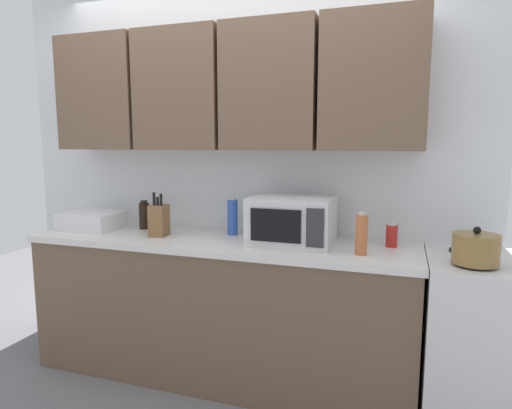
{
  "coord_description": "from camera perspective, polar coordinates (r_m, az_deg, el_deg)",
  "views": [
    {
      "loc": [
        1.07,
        -2.75,
        1.49
      ],
      "look_at": [
        0.23,
        -0.25,
        1.12
      ],
      "focal_mm": 30.56,
      "sensor_mm": 36.0,
      "label": 1
    }
  ],
  "objects": [
    {
      "name": "knife_block",
      "position": [
        2.86,
        -12.58,
        -1.99
      ],
      "size": [
        0.11,
        0.13,
        0.28
      ],
      "color": "brown",
      "rests_on": "counter_run"
    },
    {
      "name": "stove_range",
      "position": [
        2.69,
        29.37,
        -15.77
      ],
      "size": [
        0.76,
        0.64,
        0.91
      ],
      "color": "silver",
      "rests_on": "ground_plane"
    },
    {
      "name": "bottle_red_sauce",
      "position": [
        2.62,
        17.33,
        -3.82
      ],
      "size": [
        0.06,
        0.06,
        0.15
      ],
      "color": "red",
      "rests_on": "counter_run"
    },
    {
      "name": "bottle_soy_dark",
      "position": [
        3.13,
        -14.41,
        -1.38
      ],
      "size": [
        0.07,
        0.07,
        0.2
      ],
      "color": "black",
      "rests_on": "counter_run"
    },
    {
      "name": "bottle_blue_cleaner",
      "position": [
        2.83,
        -3.09,
        -1.62
      ],
      "size": [
        0.07,
        0.07,
        0.25
      ],
      "color": "#2D56B7",
      "rests_on": "counter_run"
    },
    {
      "name": "microwave",
      "position": [
        2.57,
        4.72,
        -2.11
      ],
      "size": [
        0.48,
        0.37,
        0.28
      ],
      "color": "silver",
      "rests_on": "counter_run"
    },
    {
      "name": "kettle",
      "position": [
        2.37,
        26.82,
        -5.18
      ],
      "size": [
        0.22,
        0.22,
        0.18
      ],
      "color": "olive",
      "rests_on": "stove_range"
    },
    {
      "name": "wall_back_with_cabinets",
      "position": [
        2.89,
        -3.19,
        9.68
      ],
      "size": [
        3.29,
        0.38,
        2.6
      ],
      "color": "white",
      "rests_on": "ground_plane"
    },
    {
      "name": "bottle_spice_jar",
      "position": [
        2.39,
        13.64,
        -3.81
      ],
      "size": [
        0.06,
        0.06,
        0.23
      ],
      "color": "#BC6638",
      "rests_on": "counter_run"
    },
    {
      "name": "dish_rack",
      "position": [
        3.22,
        -20.67,
        -2.0
      ],
      "size": [
        0.38,
        0.3,
        0.12
      ],
      "primitive_type": "cube",
      "color": "silver",
      "rests_on": "counter_run"
    },
    {
      "name": "counter_run",
      "position": [
        2.87,
        -4.78,
        -13.28
      ],
      "size": [
        2.42,
        0.63,
        0.9
      ],
      "color": "brown",
      "rests_on": "ground_plane"
    }
  ]
}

